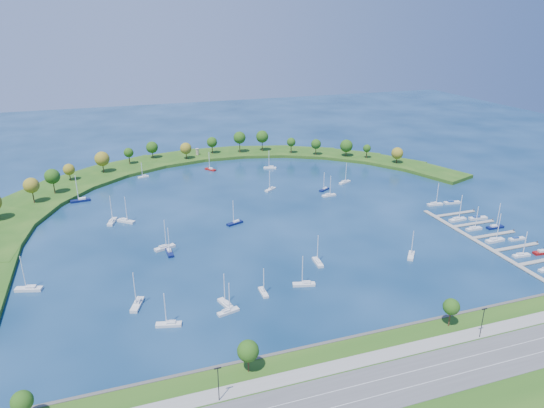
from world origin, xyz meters
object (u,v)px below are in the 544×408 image
object	(u,v)px
moored_boat_2	(143,176)
moored_boat_12	(411,255)
moored_boat_1	(29,288)
moored_boat_17	(270,167)
moored_boat_9	(210,169)
moored_boat_21	(137,304)
moored_boat_16	(169,252)
moored_boat_4	(324,189)
moored_boat_3	(270,189)
harbor_tower	(197,152)
dock_system	(496,242)
docked_boat_5	(517,239)
docked_boat_10	(435,204)
moored_boat_6	(235,222)
moored_boat_10	(126,220)
docked_boat_4	(495,240)
docked_boat_8	(458,219)
moored_boat_14	(169,323)
moored_boat_15	(263,291)
docked_boat_7	(495,226)
docked_boat_2	(521,255)
docked_boat_9	(478,218)
docked_boat_3	(543,252)
moored_boat_8	(345,182)
docked_boat_6	(474,228)
moored_boat_7	(112,221)
moored_boat_20	(318,262)
moored_boat_13	(80,200)
moored_boat_5	(329,195)
moored_boat_11	(304,283)
moored_boat_18	(228,311)
moored_boat_19	(165,247)

from	to	relation	value
moored_boat_2	moored_boat_12	bearing A→B (deg)	109.94
moored_boat_1	moored_boat_17	world-z (taller)	moored_boat_1
moored_boat_9	moored_boat_21	size ratio (longest dim) A/B	0.89
moored_boat_16	moored_boat_12	bearing A→B (deg)	67.89
moored_boat_4	moored_boat_3	bearing A→B (deg)	-49.34
harbor_tower	moored_boat_16	xyz separation A→B (m)	(-38.66, -141.87, -3.44)
dock_system	docked_boat_5	world-z (taller)	docked_boat_5
moored_boat_4	docked_boat_10	size ratio (longest dim) A/B	0.90
moored_boat_6	moored_boat_4	bearing A→B (deg)	-173.59
moored_boat_4	moored_boat_16	bearing A→B (deg)	-1.86
docked_boat_10	moored_boat_10	bearing A→B (deg)	175.22
docked_boat_4	docked_boat_8	bearing A→B (deg)	88.03
moored_boat_9	moored_boat_21	distance (m)	156.53
moored_boat_14	moored_boat_15	xyz separation A→B (m)	(34.29, 8.74, -0.04)
docked_boat_7	moored_boat_15	bearing A→B (deg)	-169.12
docked_boat_2	docked_boat_9	world-z (taller)	docked_boat_2
docked_boat_9	docked_boat_10	bearing A→B (deg)	116.48
docked_boat_3	docked_boat_4	xyz separation A→B (m)	(-10.51, 15.80, 0.01)
docked_boat_2	docked_boat_7	bearing A→B (deg)	72.74
moored_boat_14	docked_boat_7	size ratio (longest dim) A/B	0.96
moored_boat_8	docked_boat_8	xyz separation A→B (m)	(25.58, -68.55, 0.03)
moored_boat_9	docked_boat_6	distance (m)	161.65
docked_boat_10	moored_boat_17	bearing A→B (deg)	129.63
harbor_tower	moored_boat_7	size ratio (longest dim) A/B	0.34
moored_boat_21	docked_boat_9	xyz separation A→B (m)	(161.96, 24.78, -0.27)
moored_boat_17	docked_boat_6	size ratio (longest dim) A/B	1.04
moored_boat_20	docked_boat_8	distance (m)	83.27
docked_boat_3	moored_boat_6	bearing A→B (deg)	153.90
moored_boat_13	moored_boat_5	bearing A→B (deg)	158.89
moored_boat_5	moored_boat_12	xyz separation A→B (m)	(1.17, -76.36, 0.01)
moored_boat_11	docked_boat_3	bearing A→B (deg)	-169.55
moored_boat_5	moored_boat_13	bearing A→B (deg)	159.54
docked_boat_3	moored_boat_1	bearing A→B (deg)	175.56
docked_boat_5	dock_system	bearing A→B (deg)	-178.56
moored_boat_15	docked_boat_3	distance (m)	119.37
moored_boat_6	docked_boat_9	world-z (taller)	moored_boat_6
moored_boat_7	moored_boat_20	size ratio (longest dim) A/B	1.11
moored_boat_3	docked_boat_7	size ratio (longest dim) A/B	0.93
moored_boat_18	docked_boat_6	xyz separation A→B (m)	(123.43, 29.15, 0.01)
moored_boat_3	moored_boat_5	bearing A→B (deg)	109.30
moored_boat_10	docked_boat_6	bearing A→B (deg)	17.80
moored_boat_18	docked_boat_5	bearing A→B (deg)	-8.27
dock_system	docked_boat_8	world-z (taller)	docked_boat_8
moored_boat_14	harbor_tower	bearing A→B (deg)	-89.01
moored_boat_19	moored_boat_20	world-z (taller)	moored_boat_19
moored_boat_15	docked_boat_8	world-z (taller)	docked_boat_8
harbor_tower	docked_boat_6	distance (m)	189.56
moored_boat_15	moored_boat_13	bearing A→B (deg)	-151.32
moored_boat_19	docked_boat_2	bearing A→B (deg)	-41.12
docked_boat_9	moored_boat_16	bearing A→B (deg)	-177.53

